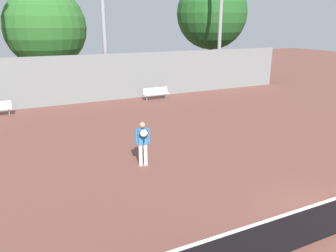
{
  "coord_description": "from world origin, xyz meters",
  "views": [
    {
      "loc": [
        -7.21,
        -4.41,
        4.94
      ],
      "look_at": [
        -1.59,
        7.11,
        0.95
      ],
      "focal_mm": 35.0,
      "sensor_mm": 36.0,
      "label": 1
    }
  ],
  "objects_px": {
    "bench_courtside_near": "(156,92)",
    "tree_dark_dense": "(45,28)",
    "tree_green_tall": "(212,14)",
    "tennis_player": "(143,141)",
    "light_pole_far_right": "(103,18)",
    "light_pole_near_left": "(221,6)"
  },
  "relations": [
    {
      "from": "bench_courtside_near",
      "to": "light_pole_near_left",
      "type": "height_order",
      "value": "light_pole_near_left"
    },
    {
      "from": "light_pole_near_left",
      "to": "tree_green_tall",
      "type": "relative_size",
      "value": 1.23
    },
    {
      "from": "light_pole_far_right",
      "to": "tree_green_tall",
      "type": "bearing_deg",
      "value": 22.21
    },
    {
      "from": "tree_dark_dense",
      "to": "light_pole_far_right",
      "type": "bearing_deg",
      "value": -63.89
    },
    {
      "from": "tennis_player",
      "to": "light_pole_far_right",
      "type": "distance_m",
      "value": 12.56
    },
    {
      "from": "tennis_player",
      "to": "bench_courtside_near",
      "type": "relative_size",
      "value": 0.92
    },
    {
      "from": "light_pole_near_left",
      "to": "light_pole_far_right",
      "type": "relative_size",
      "value": 1.19
    },
    {
      "from": "bench_courtside_near",
      "to": "tree_dark_dense",
      "type": "relative_size",
      "value": 0.23
    },
    {
      "from": "tennis_player",
      "to": "light_pole_far_right",
      "type": "xyz_separation_m",
      "value": [
        1.99,
        11.58,
        4.44
      ]
    },
    {
      "from": "tree_green_tall",
      "to": "tree_dark_dense",
      "type": "bearing_deg",
      "value": 174.4
    },
    {
      "from": "tennis_player",
      "to": "tree_dark_dense",
      "type": "xyz_separation_m",
      "value": [
        -0.98,
        17.63,
        3.77
      ]
    },
    {
      "from": "tennis_player",
      "to": "light_pole_far_right",
      "type": "bearing_deg",
      "value": 92.27
    },
    {
      "from": "tree_green_tall",
      "to": "tennis_player",
      "type": "bearing_deg",
      "value": -129.48
    },
    {
      "from": "light_pole_far_right",
      "to": "tree_green_tall",
      "type": "distance_m",
      "value": 12.3
    },
    {
      "from": "light_pole_near_left",
      "to": "tree_dark_dense",
      "type": "xyz_separation_m",
      "value": [
        -11.9,
        6.32,
        -1.58
      ]
    },
    {
      "from": "light_pole_near_left",
      "to": "tree_green_tall",
      "type": "bearing_deg",
      "value": 63.63
    },
    {
      "from": "bench_courtside_near",
      "to": "light_pole_near_left",
      "type": "xyz_separation_m",
      "value": [
        6.03,
        1.45,
        5.77
      ]
    },
    {
      "from": "tennis_player",
      "to": "light_pole_near_left",
      "type": "distance_m",
      "value": 16.6
    },
    {
      "from": "light_pole_near_left",
      "to": "tree_dark_dense",
      "type": "relative_size",
      "value": 1.42
    },
    {
      "from": "light_pole_near_left",
      "to": "light_pole_far_right",
      "type": "distance_m",
      "value": 8.99
    },
    {
      "from": "bench_courtside_near",
      "to": "light_pole_far_right",
      "type": "bearing_deg",
      "value": 149.31
    },
    {
      "from": "light_pole_far_right",
      "to": "tree_dark_dense",
      "type": "relative_size",
      "value": 1.2
    }
  ]
}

